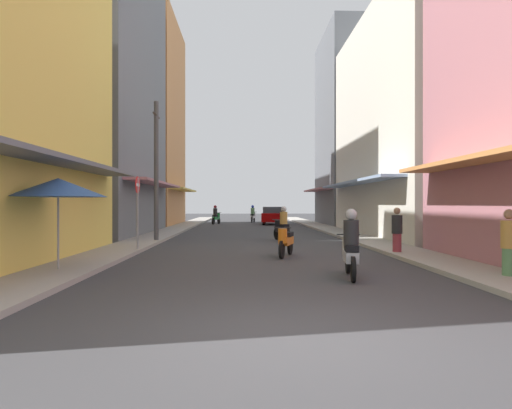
% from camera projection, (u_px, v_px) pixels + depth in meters
% --- Properties ---
extents(ground_plane, '(101.70, 101.70, 0.00)m').
position_uv_depth(ground_plane, '(254.00, 234.00, 24.64)').
color(ground_plane, '#38383A').
extents(sidewalk_left, '(1.67, 54.23, 0.12)m').
position_uv_depth(sidewalk_left, '(166.00, 233.00, 24.50)').
color(sidewalk_left, '#9E9991').
rests_on(sidewalk_left, ground).
extents(sidewalk_right, '(1.67, 54.23, 0.12)m').
position_uv_depth(sidewalk_right, '(340.00, 232.00, 24.79)').
color(sidewalk_right, '#ADA89E').
rests_on(sidewalk_right, ground).
extents(building_left_mid, '(7.05, 10.97, 17.49)m').
position_uv_depth(building_left_mid, '(92.00, 74.00, 23.49)').
color(building_left_mid, slate).
rests_on(building_left_mid, ground).
extents(building_left_far, '(7.05, 9.36, 16.05)m').
position_uv_depth(building_left_far, '(139.00, 124.00, 34.19)').
color(building_left_far, '#D88C4C').
rests_on(building_left_far, ground).
extents(building_right_mid, '(7.05, 13.72, 11.77)m').
position_uv_depth(building_right_mid, '(420.00, 125.00, 23.05)').
color(building_right_mid, silver).
rests_on(building_right_mid, ground).
extents(building_right_far, '(7.05, 8.32, 15.18)m').
position_uv_depth(building_right_far, '(361.00, 130.00, 34.55)').
color(building_right_far, slate).
rests_on(building_right_far, ground).
extents(motorbike_black, '(0.75, 1.74, 1.58)m').
position_uv_depth(motorbike_black, '(282.00, 225.00, 19.90)').
color(motorbike_black, black).
rests_on(motorbike_black, ground).
extents(motorbike_orange, '(0.74, 1.75, 0.96)m').
position_uv_depth(motorbike_orange, '(286.00, 241.00, 13.85)').
color(motorbike_orange, black).
rests_on(motorbike_orange, ground).
extents(motorbike_white, '(0.61, 1.79, 1.58)m').
position_uv_depth(motorbike_white, '(253.00, 215.00, 39.67)').
color(motorbike_white, black).
rests_on(motorbike_white, ground).
extents(motorbike_silver, '(0.57, 1.80, 1.58)m').
position_uv_depth(motorbike_silver, '(350.00, 247.00, 9.93)').
color(motorbike_silver, black).
rests_on(motorbike_silver, ground).
extents(motorbike_green, '(0.73, 1.75, 1.58)m').
position_uv_depth(motorbike_green, '(216.00, 216.00, 36.25)').
color(motorbike_green, black).
rests_on(motorbike_green, ground).
extents(parked_car, '(2.14, 4.25, 1.45)m').
position_uv_depth(parked_car, '(273.00, 215.00, 35.86)').
color(parked_car, '#8C0000').
rests_on(parked_car, ground).
extents(pedestrian_crossing, '(0.34, 0.34, 1.57)m').
position_uv_depth(pedestrian_crossing, '(509.00, 245.00, 9.50)').
color(pedestrian_crossing, '#598C59').
rests_on(pedestrian_crossing, ground).
extents(pedestrian_far, '(0.34, 0.34, 1.57)m').
position_uv_depth(pedestrian_far, '(397.00, 232.00, 14.23)').
color(pedestrian_far, '#99333F').
rests_on(pedestrian_far, ground).
extents(vendor_umbrella, '(2.27, 2.27, 2.31)m').
position_uv_depth(vendor_umbrella, '(58.00, 188.00, 10.46)').
color(vendor_umbrella, '#99999E').
rests_on(vendor_umbrella, ground).
extents(utility_pole, '(0.20, 1.20, 6.14)m').
position_uv_depth(utility_pole, '(156.00, 170.00, 18.89)').
color(utility_pole, '#4C4C4F').
rests_on(utility_pole, ground).
extents(street_sign_no_entry, '(0.07, 0.60, 2.65)m').
position_uv_depth(street_sign_no_entry, '(138.00, 203.00, 15.14)').
color(street_sign_no_entry, gray).
rests_on(street_sign_no_entry, ground).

